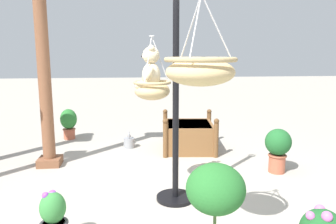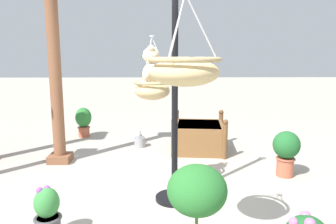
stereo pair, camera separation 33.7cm
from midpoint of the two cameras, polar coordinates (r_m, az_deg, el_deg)
The scene contains 12 objects.
ground_plane at distance 4.01m, azimuth 4.23°, elevation -14.48°, with size 40.00×40.00×0.00m, color #A8A093.
display_pole_central at distance 3.65m, azimuth 3.83°, elevation -3.92°, with size 0.44×0.44×2.50m.
hanging_basket_with_teddy at distance 3.70m, azimuth -0.15°, elevation 4.04°, with size 0.43×0.43×0.72m.
teddy_bear at distance 3.68m, azimuth -0.52°, elevation 7.35°, with size 0.34×0.30×0.49m.
hanging_basket_left_high at distance 2.41m, azimuth 6.98°, elevation 7.29°, with size 0.54×0.54×0.66m.
greenhouse_pillar_right at distance 5.12m, azimuth -17.45°, elevation 6.73°, with size 0.35×0.35×2.91m.
wooden_planter_box at distance 5.73m, azimuth 7.10°, elevation -4.20°, with size 1.06×1.00×0.65m.
potted_plant_tall_leafy at distance 6.77m, azimuth -13.25°, elevation -1.48°, with size 0.32×0.32×0.60m.
potted_plant_bushy_green at distance 3.23m, azimuth -17.55°, elevation -16.61°, with size 0.25×0.25×0.50m.
potted_plant_conical_shrub at distance 2.47m, azimuth 9.15°, elevation -16.94°, with size 0.43×0.43×0.90m.
potted_plant_trailing_ivy at distance 4.82m, azimuth 21.96°, elevation -6.24°, with size 0.37×0.37×0.64m.
watering_can at distance 5.95m, azimuth -3.36°, elevation -5.16°, with size 0.35×0.20×0.30m.
Camera 2 is at (-3.64, 0.19, 1.67)m, focal length 34.71 mm.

